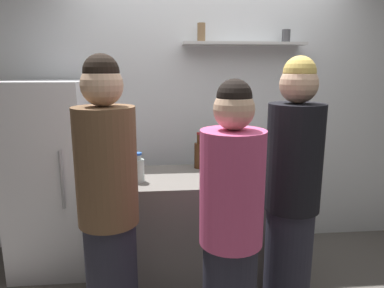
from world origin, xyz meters
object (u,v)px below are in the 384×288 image
(utensil_holder, at_px, (120,176))
(wine_bottle_amber_glass, at_px, (199,154))
(refrigerator, at_px, (51,178))
(baking_pan, at_px, (256,173))
(water_bottle_plastic, at_px, (138,169))
(person_blonde, at_px, (291,201))
(person_pink_top, at_px, (231,235))
(wine_bottle_pale_glass, at_px, (210,158))
(person_brown_jacket, at_px, (109,214))

(utensil_holder, distance_m, wine_bottle_amber_glass, 0.72)
(refrigerator, bearing_deg, baking_pan, -13.20)
(water_bottle_plastic, bearing_deg, refrigerator, 150.12)
(wine_bottle_amber_glass, bearing_deg, baking_pan, -33.46)
(utensil_holder, distance_m, person_blonde, 1.17)
(refrigerator, height_order, person_pink_top, person_pink_top)
(person_blonde, bearing_deg, person_pink_top, 110.48)
(refrigerator, height_order, wine_bottle_pale_glass, refrigerator)
(water_bottle_plastic, bearing_deg, person_brown_jacket, -103.55)
(refrigerator, distance_m, person_blonde, 1.94)
(baking_pan, distance_m, wine_bottle_pale_glass, 0.38)
(wine_bottle_pale_glass, relative_size, person_blonde, 0.18)
(person_pink_top, bearing_deg, utensil_holder, -167.17)
(person_pink_top, bearing_deg, refrigerator, -163.69)
(person_pink_top, relative_size, person_brown_jacket, 0.93)
(baking_pan, distance_m, person_blonde, 0.52)
(utensil_holder, height_order, wine_bottle_pale_glass, wine_bottle_pale_glass)
(wine_bottle_pale_glass, height_order, person_pink_top, person_pink_top)
(baking_pan, distance_m, water_bottle_plastic, 0.89)
(baking_pan, height_order, person_brown_jacket, person_brown_jacket)
(baking_pan, bearing_deg, refrigerator, 166.80)
(utensil_holder, distance_m, water_bottle_plastic, 0.15)
(water_bottle_plastic, relative_size, person_blonde, 0.12)
(refrigerator, relative_size, water_bottle_plastic, 7.34)
(person_brown_jacket, bearing_deg, baking_pan, 179.72)
(refrigerator, xyz_separation_m, wine_bottle_amber_glass, (1.23, -0.11, 0.20))
(baking_pan, relative_size, person_pink_top, 0.21)
(person_brown_jacket, bearing_deg, refrigerator, -89.50)
(person_blonde, bearing_deg, person_brown_jacket, 82.75)
(wine_bottle_amber_glass, bearing_deg, person_brown_jacket, -124.59)
(wine_bottle_pale_glass, relative_size, person_pink_top, 0.19)
(utensil_holder, xyz_separation_m, water_bottle_plastic, (0.13, 0.06, 0.03))
(wine_bottle_amber_glass, xyz_separation_m, water_bottle_plastic, (-0.48, -0.32, -0.02))
(person_blonde, relative_size, person_pink_top, 1.07)
(utensil_holder, height_order, person_blonde, person_blonde)
(wine_bottle_amber_glass, distance_m, water_bottle_plastic, 0.57)
(wine_bottle_pale_glass, height_order, person_brown_jacket, person_brown_jacket)
(water_bottle_plastic, xyz_separation_m, person_brown_jacket, (-0.14, -0.57, -0.09))
(wine_bottle_amber_glass, height_order, person_blonde, person_blonde)
(person_blonde, bearing_deg, water_bottle_plastic, 51.97)
(person_brown_jacket, bearing_deg, water_bottle_plastic, -134.63)
(utensil_holder, bearing_deg, wine_bottle_pale_glass, 18.42)
(refrigerator, distance_m, wine_bottle_amber_glass, 1.25)
(water_bottle_plastic, distance_m, person_pink_top, 0.94)
(utensil_holder, bearing_deg, person_pink_top, -46.19)
(water_bottle_plastic, relative_size, person_pink_top, 0.13)
(water_bottle_plastic, distance_m, person_blonde, 1.08)
(person_blonde, bearing_deg, wine_bottle_pale_glass, 21.94)
(utensil_holder, relative_size, water_bottle_plastic, 0.99)
(water_bottle_plastic, bearing_deg, person_pink_top, -54.77)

